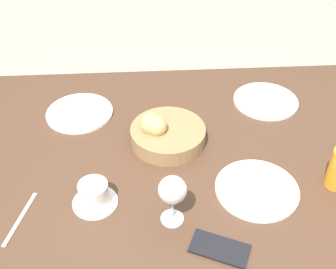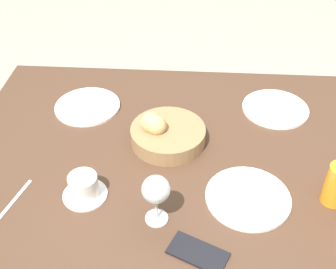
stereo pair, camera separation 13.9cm
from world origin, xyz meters
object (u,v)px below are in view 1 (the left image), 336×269
object	(u,v)px
bread_basket	(166,133)
plate_near_right	(80,113)
wine_glass	(172,191)
knife_silver	(20,219)
cell_phone	(220,248)
coffee_cup	(94,195)
plate_far_center	(257,189)
plate_near_left	(266,101)

from	to	relation	value
bread_basket	plate_near_right	xyz separation A→B (m)	(0.30, -0.17, -0.03)
wine_glass	bread_basket	bearing A→B (deg)	-90.32
knife_silver	cell_phone	world-z (taller)	cell_phone
coffee_cup	cell_phone	distance (m)	0.38
wine_glass	knife_silver	size ratio (longest dim) A/B	0.83
plate_far_center	knife_silver	world-z (taller)	plate_far_center
wine_glass	plate_far_center	bearing A→B (deg)	-160.48
plate_near_right	knife_silver	world-z (taller)	plate_near_right
plate_near_left	cell_phone	world-z (taller)	plate_near_left
cell_phone	plate_far_center	bearing A→B (deg)	-125.81
knife_silver	bread_basket	bearing A→B (deg)	-144.30
plate_near_right	cell_phone	bearing A→B (deg)	124.28
plate_near_right	knife_silver	xyz separation A→B (m)	(0.12, 0.48, -0.00)
plate_far_center	cell_phone	distance (m)	0.24
plate_near_right	coffee_cup	bearing A→B (deg)	101.30
knife_silver	cell_phone	size ratio (longest dim) A/B	1.12
plate_far_center	bread_basket	bearing A→B (deg)	-43.16
plate_near_left	knife_silver	distance (m)	0.95
bread_basket	coffee_cup	world-z (taller)	bread_basket
plate_near_left	plate_near_right	bearing A→B (deg)	2.61
plate_far_center	cell_phone	bearing A→B (deg)	54.19
wine_glass	knife_silver	xyz separation A→B (m)	(0.42, -0.03, -0.11)
plate_near_right	cell_phone	world-z (taller)	plate_near_right
bread_basket	plate_near_left	distance (m)	0.44
coffee_cup	knife_silver	world-z (taller)	coffee_cup
coffee_cup	knife_silver	xyz separation A→B (m)	(0.20, 0.04, -0.03)
wine_glass	coffee_cup	world-z (taller)	wine_glass
plate_near_right	plate_near_left	bearing A→B (deg)	-177.39
wine_glass	cell_phone	xyz separation A→B (m)	(-0.11, 0.11, -0.11)
plate_near_right	wine_glass	distance (m)	0.60
knife_silver	coffee_cup	bearing A→B (deg)	-167.59
coffee_cup	plate_near_right	bearing A→B (deg)	-78.70
plate_near_right	wine_glass	size ratio (longest dim) A/B	1.53
plate_far_center	plate_near_right	bearing A→B (deg)	-36.58
bread_basket	cell_phone	world-z (taller)	bread_basket
coffee_cup	cell_phone	size ratio (longest dim) A/B	0.78
plate_far_center	cell_phone	size ratio (longest dim) A/B	1.47
plate_near_right	coffee_cup	world-z (taller)	coffee_cup
plate_near_right	wine_glass	bearing A→B (deg)	120.84
plate_near_right	cell_phone	xyz separation A→B (m)	(-0.42, 0.61, -0.00)
bread_basket	wine_glass	xyz separation A→B (m)	(0.00, 0.33, 0.08)
wine_glass	knife_silver	world-z (taller)	wine_glass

